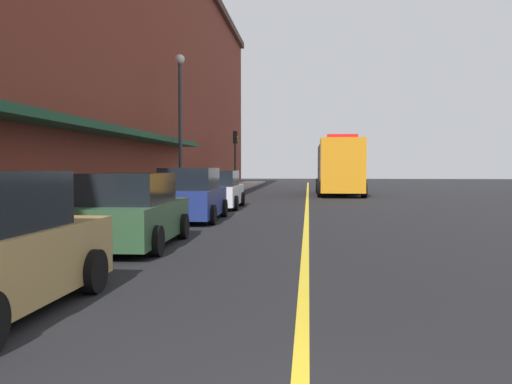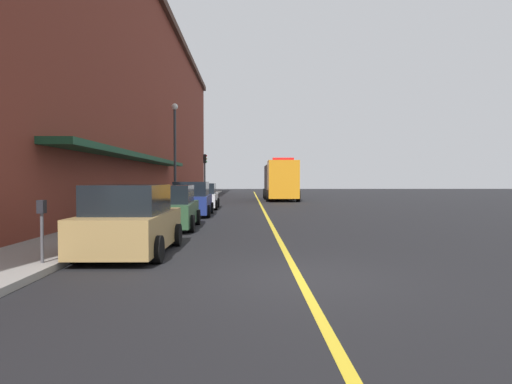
{
  "view_description": "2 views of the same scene",
  "coord_description": "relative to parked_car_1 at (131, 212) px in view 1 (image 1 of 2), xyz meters",
  "views": [
    {
      "loc": [
        0.06,
        -3.37,
        1.83
      ],
      "look_at": [
        -1.84,
        16.16,
        0.92
      ],
      "focal_mm": 37.84,
      "sensor_mm": 36.0,
      "label": 1
    },
    {
      "loc": [
        -1.0,
        -8.56,
        1.91
      ],
      "look_at": [
        -0.36,
        24.71,
        0.97
      ],
      "focal_mm": 30.9,
      "sensor_mm": 36.0,
      "label": 2
    }
  ],
  "objects": [
    {
      "name": "parking_meter_2",
      "position": [
        -1.36,
        2.7,
        0.27
      ],
      "size": [
        0.14,
        0.18,
        1.33
      ],
      "color": "#4C4C51",
      "rests_on": "sidewalk_left"
    },
    {
      "name": "utility_truck",
      "position": [
        6.04,
        23.89,
        1.01
      ],
      "size": [
        2.94,
        9.2,
        3.78
      ],
      "rotation": [
        0.0,
        0.0,
        -1.57
      ],
      "color": "orange",
      "rests_on": "ground"
    },
    {
      "name": "lane_center_stripe",
      "position": [
        3.99,
        16.39,
        -0.79
      ],
      "size": [
        0.16,
        70.0,
        0.01
      ],
      "primitive_type": "cube",
      "color": "gold",
      "rests_on": "ground"
    },
    {
      "name": "brick_building_left",
      "position": [
        -9.13,
        15.38,
        6.92
      ],
      "size": [
        12.6,
        64.0,
        15.41
      ],
      "color": "maroon",
      "rests_on": "ground"
    },
    {
      "name": "parking_meter_1",
      "position": [
        -1.36,
        9.34,
        0.27
      ],
      "size": [
        0.14,
        0.18,
        1.33
      ],
      "color": "#4C4C51",
      "rests_on": "sidewalk_left"
    },
    {
      "name": "parked_car_1",
      "position": [
        0.0,
        0.0,
        0.0
      ],
      "size": [
        2.14,
        4.44,
        1.69
      ],
      "rotation": [
        0.0,
        0.0,
        1.6
      ],
      "color": "#2D5133",
      "rests_on": "ground"
    },
    {
      "name": "parked_car_3",
      "position": [
        0.07,
        11.65,
        -0.01
      ],
      "size": [
        2.11,
        4.69,
        1.67
      ],
      "rotation": [
        0.0,
        0.0,
        1.6
      ],
      "color": "silver",
      "rests_on": "ground"
    },
    {
      "name": "parked_car_2",
      "position": [
        0.05,
        6.1,
        0.04
      ],
      "size": [
        2.16,
        4.47,
        1.8
      ],
      "rotation": [
        0.0,
        0.0,
        1.59
      ],
      "color": "navy",
      "rests_on": "ground"
    },
    {
      "name": "street_lamp_left",
      "position": [
        -1.96,
        12.98,
        3.61
      ],
      "size": [
        0.44,
        0.44,
        6.94
      ],
      "color": "#33383D",
      "rests_on": "sidewalk_left"
    },
    {
      "name": "sidewalk_left",
      "position": [
        -2.21,
        16.39,
        -0.72
      ],
      "size": [
        2.4,
        70.0,
        0.15
      ],
      "primitive_type": "cube",
      "color": "gray",
      "rests_on": "ground"
    },
    {
      "name": "traffic_light_near",
      "position": [
        -1.3,
        27.21,
        2.36
      ],
      "size": [
        0.38,
        0.36,
        4.3
      ],
      "color": "#232326",
      "rests_on": "sidewalk_left"
    },
    {
      "name": "ground_plane",
      "position": [
        3.99,
        16.39,
        -0.79
      ],
      "size": [
        112.0,
        112.0,
        0.0
      ],
      "primitive_type": "plane",
      "color": "black"
    }
  ]
}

